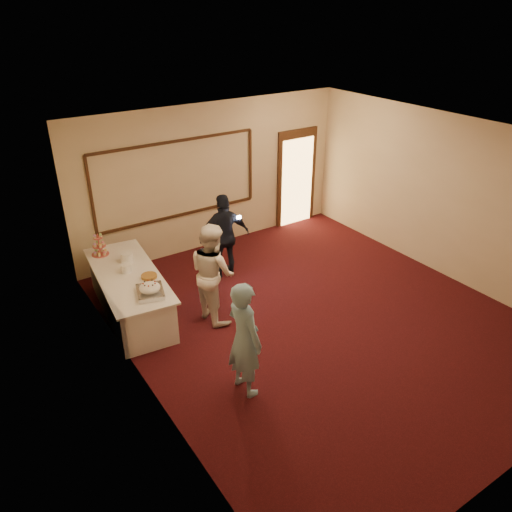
{
  "coord_description": "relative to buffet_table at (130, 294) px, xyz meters",
  "views": [
    {
      "loc": [
        -4.68,
        -5.16,
        4.78
      ],
      "look_at": [
        -0.83,
        0.64,
        1.15
      ],
      "focal_mm": 35.0,
      "sensor_mm": 36.0,
      "label": 1
    }
  ],
  "objects": [
    {
      "name": "plate_stack_b",
      "position": [
        0.15,
        0.38,
        0.47
      ],
      "size": [
        0.21,
        0.21,
        0.17
      ],
      "color": "white",
      "rests_on": "buffet_table"
    },
    {
      "name": "wall_molding",
      "position": [
        1.72,
        1.58,
        1.21
      ],
      "size": [
        3.45,
        0.04,
        1.55
      ],
      "color": "#301C0E",
      "rests_on": "room_walls"
    },
    {
      "name": "cupcake_stand",
      "position": [
        -0.15,
        0.91,
        0.54
      ],
      "size": [
        0.3,
        0.3,
        0.43
      ],
      "color": "#C45751",
      "rests_on": "buffet_table"
    },
    {
      "name": "plate_stack_a",
      "position": [
        0.01,
        0.06,
        0.45
      ],
      "size": [
        0.17,
        0.17,
        0.14
      ],
      "color": "white",
      "rests_on": "buffet_table"
    },
    {
      "name": "guest",
      "position": [
        2.0,
        0.27,
        0.43
      ],
      "size": [
        1.02,
        0.57,
        1.64
      ],
      "primitive_type": "imported",
      "rotation": [
        0.0,
        0.0,
        2.96
      ],
      "color": "black",
      "rests_on": "floor"
    },
    {
      "name": "pavlova_tray",
      "position": [
        0.06,
        -0.8,
        0.47
      ],
      "size": [
        0.5,
        0.6,
        0.2
      ],
      "color": "#A8ACAF",
      "rests_on": "buffet_table"
    },
    {
      "name": "room_walls",
      "position": [
        2.52,
        -1.89,
        1.64
      ],
      "size": [
        6.04,
        7.04,
        3.02
      ],
      "color": "beige",
      "rests_on": "floor"
    },
    {
      "name": "camera_flash",
      "position": [
        2.21,
        0.11,
        0.82
      ],
      "size": [
        0.07,
        0.05,
        0.05
      ],
      "primitive_type": "cube",
      "rotation": [
        0.0,
        0.0,
        0.08
      ],
      "color": "white",
      "rests_on": "guest"
    },
    {
      "name": "buffet_table",
      "position": [
        0.0,
        0.0,
        0.0
      ],
      "size": [
        1.21,
        2.55,
        0.77
      ],
      "color": "silver",
      "rests_on": "floor"
    },
    {
      "name": "tart",
      "position": [
        0.24,
        -0.34,
        0.41
      ],
      "size": [
        0.29,
        0.29,
        0.06
      ],
      "color": "white",
      "rests_on": "buffet_table"
    },
    {
      "name": "floor",
      "position": [
        2.52,
        -1.89,
        -0.39
      ],
      "size": [
        7.0,
        7.0,
        0.0
      ],
      "primitive_type": "plane",
      "color": "black",
      "rests_on": "ground"
    },
    {
      "name": "man",
      "position": [
        0.61,
        -2.6,
        0.45
      ],
      "size": [
        0.44,
        0.63,
        1.67
      ],
      "primitive_type": "imported",
      "rotation": [
        0.0,
        0.0,
        1.64
      ],
      "color": "#7EABC7",
      "rests_on": "floor"
    },
    {
      "name": "doorway",
      "position": [
        4.67,
        1.57,
        0.69
      ],
      "size": [
        1.05,
        0.07,
        2.2
      ],
      "color": "#301C0E",
      "rests_on": "floor"
    },
    {
      "name": "woman",
      "position": [
        1.12,
        -0.85,
        0.45
      ],
      "size": [
        0.68,
        0.85,
        1.68
      ],
      "primitive_type": "imported",
      "rotation": [
        0.0,
        0.0,
        1.62
      ],
      "color": "silver",
      "rests_on": "floor"
    }
  ]
}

